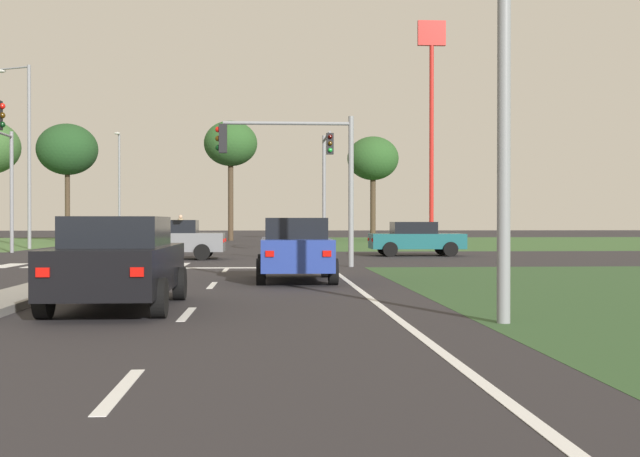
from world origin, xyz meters
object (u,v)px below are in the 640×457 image
traffic_signal_near_right (299,162)px  traffic_signal_far_left (0,167)px  car_teal_third (416,238)px  treeline_fifth (373,159)px  street_lamp_third (27,147)px  car_grey_near (168,239)px  car_black_fourth (119,262)px  treeline_third (67,150)px  traffic_signal_far_right (326,171)px  car_blue_second (295,249)px  pedestrian_at_median (181,227)px  fastfood_pole_sign (431,85)px  street_lamp_fourth (119,180)px  treeline_fourth (231,144)px

traffic_signal_near_right → traffic_signal_far_left: (-13.45, 11.48, 0.55)m
car_teal_third → treeline_fifth: (1.91, 29.49, 5.76)m
traffic_signal_far_left → street_lamp_third: 7.55m
street_lamp_third → car_grey_near: bearing=-54.4°
car_black_fourth → treeline_third: (-11.92, 45.47, 5.87)m
treeline_fifth → street_lamp_third: bearing=-138.7°
traffic_signal_far_right → street_lamp_third: 17.68m
street_lamp_third → traffic_signal_far_left: bearing=-82.9°
traffic_signal_near_right → street_lamp_third: size_ratio=0.50×
car_blue_second → car_teal_third: (5.82, 14.77, -0.05)m
car_grey_near → car_black_fourth: 18.51m
car_blue_second → pedestrian_at_median: size_ratio=2.38×
car_teal_third → traffic_signal_far_right: bearing=-131.3°
fastfood_pole_sign → street_lamp_third: bearing=-165.8°
street_lamp_fourth → fastfood_pole_sign: bearing=-41.4°
street_lamp_fourth → street_lamp_third: bearing=-90.4°
street_lamp_third → pedestrian_at_median: bearing=11.9°
treeline_third → street_lamp_fourth: bearing=84.0°
traffic_signal_near_right → street_lamp_third: street_lamp_third is taller
traffic_signal_far_left → street_lamp_third: size_ratio=0.58×
street_lamp_fourth → car_grey_near: bearing=-77.1°
traffic_signal_near_right → street_lamp_fourth: 47.86m
traffic_signal_far_left → treeline_fourth: 27.72m
traffic_signal_far_right → street_lamp_fourth: 37.54m
traffic_signal_far_left → treeline_third: 21.57m
traffic_signal_far_right → fastfood_pole_sign: fastfood_pole_sign is taller
traffic_signal_far_right → treeline_fourth: size_ratio=0.61×
traffic_signal_near_right → pedestrian_at_median: traffic_signal_near_right is taller
car_grey_near → street_lamp_third: (-9.34, 13.04, 4.82)m
traffic_signal_near_right → treeline_fourth: size_ratio=0.53×
car_blue_second → treeline_third: (-15.22, 39.13, 5.88)m
car_black_fourth → traffic_signal_far_right: 25.20m
car_grey_near → street_lamp_fourth: bearing=12.9°
car_black_fourth → traffic_signal_far_right: bearing=77.6°
traffic_signal_near_right → car_black_fourth: bearing=-105.9°
car_grey_near → treeline_fourth: 32.26m
street_lamp_third → treeline_fourth: (10.38, 18.49, 1.95)m
traffic_signal_far_right → street_lamp_third: size_ratio=0.57×
traffic_signal_far_left → pedestrian_at_median: bearing=51.0°
car_blue_second → car_teal_third: 15.88m
car_teal_third → street_lamp_fourth: street_lamp_fourth is taller
car_black_fourth → treeline_third: bearing=104.7°
street_lamp_fourth → treeline_fifth: bearing=-19.8°
car_grey_near → car_blue_second: 12.99m
car_teal_third → street_lamp_third: 22.93m
treeline_third → traffic_signal_near_right: bearing=-64.6°
traffic_signal_far_left → street_lamp_fourth: bearing=91.2°
car_black_fourth → street_lamp_fourth: 59.49m
traffic_signal_far_left → traffic_signal_far_right: bearing=0.9°
traffic_signal_far_right → treeline_fourth: treeline_fourth is taller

